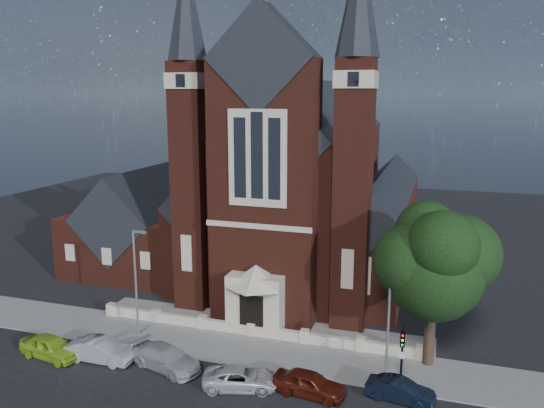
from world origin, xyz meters
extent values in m
plane|color=black|center=(0.00, 15.00, 0.00)|extent=(120.00, 120.00, 0.00)
cube|color=slate|center=(0.00, 4.50, 0.00)|extent=(60.00, 5.00, 0.12)
cube|color=slate|center=(0.00, 8.50, 0.00)|extent=(26.00, 3.00, 0.14)
cube|color=beige|center=(0.00, 6.50, 0.00)|extent=(24.00, 0.40, 0.90)
cube|color=#4F1F15|center=(0.00, 25.00, 7.00)|extent=(10.00, 30.00, 14.00)
cube|color=black|center=(0.00, 25.00, 14.00)|extent=(10.00, 30.20, 10.00)
cube|color=#4F1F15|center=(-7.50, 24.00, 4.00)|extent=(5.00, 26.00, 8.00)
cube|color=#4F1F15|center=(7.50, 24.00, 4.00)|extent=(5.00, 26.00, 8.00)
cube|color=black|center=(-7.50, 24.00, 8.00)|extent=(5.01, 26.20, 5.01)
cube|color=black|center=(7.50, 24.00, 8.00)|extent=(5.01, 26.20, 5.01)
cube|color=#4F1F15|center=(0.00, 9.50, 10.00)|extent=(8.00, 3.00, 20.00)
cube|color=black|center=(0.00, 9.50, 20.00)|extent=(8.00, 3.20, 8.00)
cube|color=beige|center=(0.00, 7.95, 13.00)|extent=(4.40, 0.15, 7.00)
cube|color=black|center=(0.00, 7.88, 13.20)|extent=(0.90, 0.08, 6.20)
cube|color=beige|center=(0.00, 7.50, 2.20)|extent=(4.20, 2.00, 4.40)
cube|color=black|center=(0.00, 6.45, 1.60)|extent=(1.80, 0.12, 3.20)
cone|color=beige|center=(0.00, 7.50, 4.40)|extent=(4.60, 4.60, 1.60)
cube|color=#4F1F15|center=(-6.50, 10.50, 10.00)|extent=(2.60, 2.60, 20.00)
cube|color=beige|center=(-6.50, 10.50, 18.50)|extent=(2.80, 2.80, 1.20)
cone|color=black|center=(-6.50, 10.50, 24.00)|extent=(3.20, 3.20, 8.00)
cube|color=#4F1F15|center=(6.50, 10.50, 10.00)|extent=(2.60, 2.60, 20.00)
cube|color=beige|center=(6.50, 10.50, 18.50)|extent=(2.80, 2.80, 1.20)
cube|color=#4F1F15|center=(-16.00, 18.00, 3.00)|extent=(12.00, 12.00, 6.00)
cube|color=black|center=(-16.00, 18.00, 6.00)|extent=(8.49, 12.20, 8.49)
cylinder|color=black|center=(12.50, 6.00, 2.50)|extent=(0.70, 0.70, 5.00)
sphere|color=black|center=(12.50, 6.00, 6.50)|extent=(6.40, 6.40, 6.40)
sphere|color=black|center=(12.90, 4.80, 8.50)|extent=(4.40, 4.40, 4.40)
cylinder|color=gray|center=(-8.00, 4.00, 4.00)|extent=(0.16, 0.16, 8.00)
cube|color=gray|center=(-7.50, 4.00, 8.00)|extent=(1.00, 0.15, 0.18)
cube|color=gray|center=(-7.10, 4.00, 7.92)|extent=(0.35, 0.22, 0.12)
cylinder|color=gray|center=(10.00, 4.00, 4.00)|extent=(0.16, 0.16, 8.00)
cube|color=gray|center=(10.50, 4.00, 8.00)|extent=(1.00, 0.15, 0.18)
cube|color=gray|center=(10.90, 4.00, 7.92)|extent=(0.35, 0.22, 0.12)
cylinder|color=black|center=(11.00, 2.50, 2.00)|extent=(0.14, 0.14, 4.00)
cube|color=black|center=(11.00, 2.35, 3.30)|extent=(0.28, 0.22, 0.90)
sphere|color=red|center=(11.00, 2.22, 3.60)|extent=(0.14, 0.14, 0.14)
sphere|color=#CC8C0C|center=(11.00, 2.22, 3.30)|extent=(0.14, 0.14, 0.14)
sphere|color=#0C9919|center=(11.00, 2.22, 3.00)|extent=(0.14, 0.14, 0.14)
imported|color=#99C627|center=(-11.85, -0.69, 0.77)|extent=(4.74, 2.43, 1.54)
imported|color=#93979A|center=(-8.34, -0.07, 0.77)|extent=(4.72, 1.76, 1.54)
imported|color=#AAABB1|center=(-3.68, 0.36, 0.74)|extent=(5.47, 3.52, 1.48)
imported|color=silver|center=(1.78, -0.34, 0.65)|extent=(5.06, 3.32, 1.29)
imported|color=#4C160D|center=(5.89, 0.18, 0.74)|extent=(4.50, 2.18, 1.48)
imported|color=black|center=(11.08, 1.20, 0.65)|extent=(4.08, 1.86, 1.30)
camera|label=1|loc=(12.46, -27.63, 17.50)|focal=35.00mm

